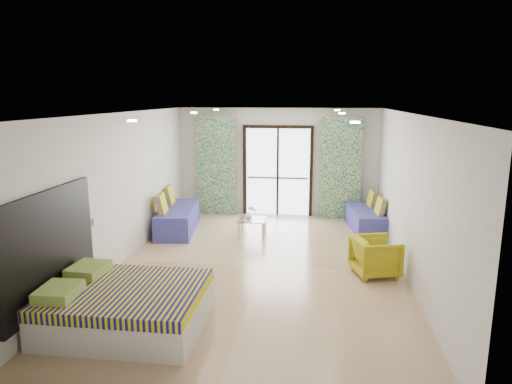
# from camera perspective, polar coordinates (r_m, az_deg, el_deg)

# --- Properties ---
(floor) EXTENTS (5.00, 7.50, 0.01)m
(floor) POSITION_cam_1_polar(r_m,az_deg,el_deg) (8.24, 0.44, -9.29)
(floor) COLOR #A0815F
(floor) RESTS_ON ground
(ceiling) EXTENTS (5.00, 7.50, 0.01)m
(ceiling) POSITION_cam_1_polar(r_m,az_deg,el_deg) (7.69, 0.48, 9.82)
(ceiling) COLOR silver
(ceiling) RESTS_ON ground
(wall_back) EXTENTS (5.00, 0.01, 2.70)m
(wall_back) POSITION_cam_1_polar(r_m,az_deg,el_deg) (11.53, 2.75, 3.75)
(wall_back) COLOR silver
(wall_back) RESTS_ON ground
(wall_front) EXTENTS (5.00, 0.01, 2.70)m
(wall_front) POSITION_cam_1_polar(r_m,az_deg,el_deg) (4.31, -5.78, -10.33)
(wall_front) COLOR silver
(wall_front) RESTS_ON ground
(wall_left) EXTENTS (0.01, 7.50, 2.70)m
(wall_left) POSITION_cam_1_polar(r_m,az_deg,el_deg) (8.53, -16.46, 0.39)
(wall_left) COLOR silver
(wall_left) RESTS_ON ground
(wall_right) EXTENTS (0.01, 7.50, 2.70)m
(wall_right) POSITION_cam_1_polar(r_m,az_deg,el_deg) (7.95, 18.64, -0.55)
(wall_right) COLOR silver
(wall_right) RESTS_ON ground
(balcony_door) EXTENTS (1.76, 0.08, 2.28)m
(balcony_door) POSITION_cam_1_polar(r_m,az_deg,el_deg) (11.52, 2.74, 3.28)
(balcony_door) COLOR black
(balcony_door) RESTS_ON floor
(balcony_rail) EXTENTS (1.52, 0.03, 0.04)m
(balcony_rail) POSITION_cam_1_polar(r_m,az_deg,el_deg) (11.58, 2.73, 1.78)
(balcony_rail) COLOR #595451
(balcony_rail) RESTS_ON balcony_door
(curtain_left) EXTENTS (1.00, 0.10, 2.50)m
(curtain_left) POSITION_cam_1_polar(r_m,az_deg,el_deg) (11.60, -4.99, 3.27)
(curtain_left) COLOR silver
(curtain_left) RESTS_ON floor
(curtain_right) EXTENTS (1.00, 0.10, 2.50)m
(curtain_right) POSITION_cam_1_polar(r_m,az_deg,el_deg) (11.35, 10.51, 2.92)
(curtain_right) COLOR silver
(curtain_right) RESTS_ON floor
(downlight_a) EXTENTS (0.12, 0.12, 0.02)m
(downlight_a) POSITION_cam_1_polar(r_m,az_deg,el_deg) (6.10, -15.24, 8.60)
(downlight_a) COLOR #FFE0B2
(downlight_a) RESTS_ON ceiling
(downlight_b) EXTENTS (0.12, 0.12, 0.02)m
(downlight_b) POSITION_cam_1_polar(r_m,az_deg,el_deg) (5.66, 12.28, 8.52)
(downlight_b) COLOR #FFE0B2
(downlight_b) RESTS_ON ceiling
(downlight_c) EXTENTS (0.12, 0.12, 0.02)m
(downlight_c) POSITION_cam_1_polar(r_m,az_deg,el_deg) (8.95, -7.79, 9.81)
(downlight_c) COLOR #FFE0B2
(downlight_c) RESTS_ON ceiling
(downlight_d) EXTENTS (0.12, 0.12, 0.02)m
(downlight_d) POSITION_cam_1_polar(r_m,az_deg,el_deg) (8.65, 10.69, 9.64)
(downlight_d) COLOR #FFE0B2
(downlight_d) RESTS_ON ceiling
(downlight_e) EXTENTS (0.12, 0.12, 0.02)m
(downlight_e) POSITION_cam_1_polar(r_m,az_deg,el_deg) (10.89, -4.99, 10.21)
(downlight_e) COLOR #FFE0B2
(downlight_e) RESTS_ON ceiling
(downlight_f) EXTENTS (0.12, 0.12, 0.02)m
(downlight_f) POSITION_cam_1_polar(r_m,az_deg,el_deg) (10.64, 10.13, 10.04)
(downlight_f) COLOR #FFE0B2
(downlight_f) RESTS_ON ceiling
(headboard) EXTENTS (0.06, 2.10, 1.50)m
(headboard) POSITION_cam_1_polar(r_m,az_deg,el_deg) (6.55, -24.37, -6.31)
(headboard) COLOR black
(headboard) RESTS_ON floor
(switch_plate) EXTENTS (0.02, 0.10, 0.10)m
(switch_plate) POSITION_cam_1_polar(r_m,az_deg,el_deg) (7.59, -19.52, -3.51)
(switch_plate) COLOR silver
(switch_plate) RESTS_ON wall_left
(bed) EXTENTS (1.97, 1.61, 0.68)m
(bed) POSITION_cam_1_polar(r_m,az_deg,el_deg) (6.38, -16.01, -13.56)
(bed) COLOR silver
(bed) RESTS_ON floor
(daybed_left) EXTENTS (0.98, 1.99, 0.94)m
(daybed_left) POSITION_cam_1_polar(r_m,az_deg,el_deg) (10.43, -9.83, -3.22)
(daybed_left) COLOR #3A3A8B
(daybed_left) RESTS_ON floor
(daybed_right) EXTENTS (0.83, 1.72, 0.82)m
(daybed_right) POSITION_cam_1_polar(r_m,az_deg,el_deg) (10.69, 13.57, -3.22)
(daybed_right) COLOR #3A3A8B
(daybed_right) RESTS_ON floor
(coffee_table) EXTENTS (0.60, 0.60, 0.68)m
(coffee_table) POSITION_cam_1_polar(r_m,az_deg,el_deg) (9.83, -0.49, -3.64)
(coffee_table) COLOR silver
(coffee_table) RESTS_ON floor
(vase) EXTENTS (0.17, 0.18, 0.16)m
(vase) POSITION_cam_1_polar(r_m,az_deg,el_deg) (9.79, -0.95, -2.97)
(vase) COLOR white
(vase) RESTS_ON coffee_table
(armchair) EXTENTS (0.83, 0.86, 0.72)m
(armchair) POSITION_cam_1_polar(r_m,az_deg,el_deg) (8.02, 14.72, -7.57)
(armchair) COLOR #AFA216
(armchair) RESTS_ON floor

